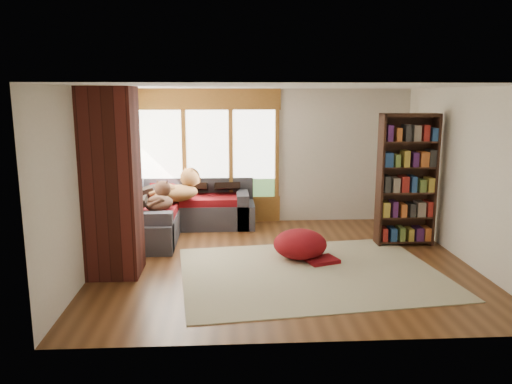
# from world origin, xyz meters

# --- Properties ---
(floor) EXTENTS (5.50, 5.50, 0.00)m
(floor) POSITION_xyz_m (0.00, 0.00, 0.00)
(floor) COLOR #4D2C15
(floor) RESTS_ON ground
(ceiling) EXTENTS (5.50, 5.50, 0.00)m
(ceiling) POSITION_xyz_m (0.00, 0.00, 2.60)
(ceiling) COLOR white
(wall_back) EXTENTS (5.50, 0.04, 2.60)m
(wall_back) POSITION_xyz_m (0.00, 2.50, 1.30)
(wall_back) COLOR silver
(wall_back) RESTS_ON ground
(wall_front) EXTENTS (5.50, 0.04, 2.60)m
(wall_front) POSITION_xyz_m (0.00, -2.50, 1.30)
(wall_front) COLOR silver
(wall_front) RESTS_ON ground
(wall_left) EXTENTS (0.04, 5.00, 2.60)m
(wall_left) POSITION_xyz_m (-2.75, 0.00, 1.30)
(wall_left) COLOR silver
(wall_left) RESTS_ON ground
(wall_right) EXTENTS (0.04, 5.00, 2.60)m
(wall_right) POSITION_xyz_m (2.75, 0.00, 1.30)
(wall_right) COLOR silver
(wall_right) RESTS_ON ground
(windows_back) EXTENTS (2.82, 0.10, 1.90)m
(windows_back) POSITION_xyz_m (-1.20, 2.47, 1.35)
(windows_back) COLOR brown
(windows_back) RESTS_ON wall_back
(windows_left) EXTENTS (0.10, 2.62, 1.90)m
(windows_left) POSITION_xyz_m (-2.72, 1.20, 1.35)
(windows_left) COLOR brown
(windows_left) RESTS_ON wall_left
(roller_blind) EXTENTS (0.03, 0.72, 0.90)m
(roller_blind) POSITION_xyz_m (-2.69, 2.03, 1.75)
(roller_blind) COLOR #7D9F62
(roller_blind) RESTS_ON wall_left
(brick_chimney) EXTENTS (0.70, 0.70, 2.60)m
(brick_chimney) POSITION_xyz_m (-2.40, -0.35, 1.30)
(brick_chimney) COLOR #471914
(brick_chimney) RESTS_ON ground
(sectional_sofa) EXTENTS (2.20, 2.20, 0.80)m
(sectional_sofa) POSITION_xyz_m (-1.95, 1.70, 0.30)
(sectional_sofa) COLOR #2D2C32
(sectional_sofa) RESTS_ON ground
(area_rug) EXTENTS (3.91, 3.16, 0.01)m
(area_rug) POSITION_xyz_m (0.35, -0.50, 0.01)
(area_rug) COLOR beige
(area_rug) RESTS_ON ground
(bookshelf) EXTENTS (0.94, 0.31, 2.19)m
(bookshelf) POSITION_xyz_m (2.14, 0.79, 1.10)
(bookshelf) COLOR black
(bookshelf) RESTS_ON ground
(pouf) EXTENTS (0.97, 0.97, 0.45)m
(pouf) POSITION_xyz_m (0.29, 0.17, 0.24)
(pouf) COLOR maroon
(pouf) RESTS_ON area_rug
(dog_tan) EXTENTS (1.04, 1.00, 0.51)m
(dog_tan) POSITION_xyz_m (-1.69, 1.70, 0.79)
(dog_tan) COLOR brown
(dog_tan) RESTS_ON sectional_sofa
(dog_brindle) EXTENTS (0.54, 0.77, 0.40)m
(dog_brindle) POSITION_xyz_m (-1.95, 1.06, 0.73)
(dog_brindle) COLOR #35231B
(dog_brindle) RESTS_ON sectional_sofa
(throw_pillows) EXTENTS (1.98, 1.68, 0.45)m
(throw_pillows) POSITION_xyz_m (-1.92, 1.85, 0.79)
(throw_pillows) COLOR black
(throw_pillows) RESTS_ON sectional_sofa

